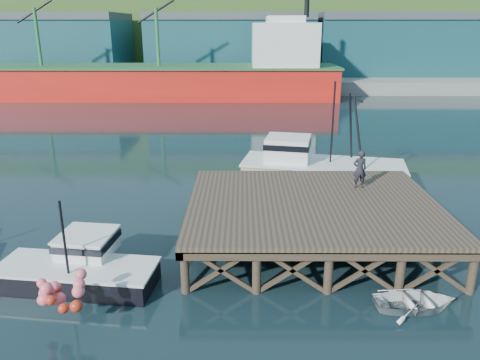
{
  "coord_description": "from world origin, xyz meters",
  "views": [
    {
      "loc": [
        2.07,
        -21.13,
        10.25
      ],
      "look_at": [
        1.95,
        2.0,
        2.55
      ],
      "focal_mm": 35.0,
      "sensor_mm": 36.0,
      "label": 1
    }
  ],
  "objects_px": {
    "dinghy": "(415,301)",
    "boat_black": "(80,267)",
    "dockworker": "(360,169)",
    "trawler": "(319,167)"
  },
  "relations": [
    {
      "from": "dinghy",
      "to": "boat_black",
      "type": "bearing_deg",
      "value": 78.93
    },
    {
      "from": "dinghy",
      "to": "dockworker",
      "type": "distance_m",
      "value": 8.36
    },
    {
      "from": "boat_black",
      "to": "dockworker",
      "type": "height_order",
      "value": "dockworker"
    },
    {
      "from": "boat_black",
      "to": "dockworker",
      "type": "relative_size",
      "value": 3.37
    },
    {
      "from": "dinghy",
      "to": "dockworker",
      "type": "height_order",
      "value": "dockworker"
    },
    {
      "from": "boat_black",
      "to": "dinghy",
      "type": "relative_size",
      "value": 2.16
    },
    {
      "from": "boat_black",
      "to": "dinghy",
      "type": "height_order",
      "value": "boat_black"
    },
    {
      "from": "boat_black",
      "to": "trawler",
      "type": "distance_m",
      "value": 16.81
    },
    {
      "from": "dinghy",
      "to": "dockworker",
      "type": "xyz_separation_m",
      "value": [
        -0.45,
        7.86,
        2.8
      ]
    },
    {
      "from": "trawler",
      "to": "boat_black",
      "type": "bearing_deg",
      "value": -122.59
    }
  ]
}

